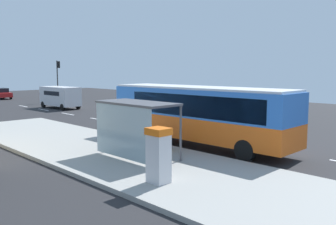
% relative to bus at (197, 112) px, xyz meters
% --- Properties ---
extents(ground_plane, '(56.00, 92.00, 0.04)m').
position_rel_bus_xyz_m(ground_plane, '(1.71, 12.57, -1.86)').
color(ground_plane, '#262628').
extents(sidewalk_platform, '(6.20, 30.00, 0.18)m').
position_rel_bus_xyz_m(sidewalk_platform, '(-4.69, 0.57, -1.75)').
color(sidewalk_platform, '#999993').
rests_on(sidewalk_platform, ground).
extents(lane_stripe_seg_1, '(0.16, 2.20, 0.01)m').
position_rel_bus_xyz_m(lane_stripe_seg_1, '(1.96, -2.43, -1.84)').
color(lane_stripe_seg_1, silver).
rests_on(lane_stripe_seg_1, ground).
extents(lane_stripe_seg_2, '(0.16, 2.20, 0.01)m').
position_rel_bus_xyz_m(lane_stripe_seg_2, '(1.96, 2.57, -1.84)').
color(lane_stripe_seg_2, silver).
rests_on(lane_stripe_seg_2, ground).
extents(lane_stripe_seg_3, '(0.16, 2.20, 0.01)m').
position_rel_bus_xyz_m(lane_stripe_seg_3, '(1.96, 7.57, -1.84)').
color(lane_stripe_seg_3, silver).
rests_on(lane_stripe_seg_3, ground).
extents(lane_stripe_seg_4, '(0.16, 2.20, 0.01)m').
position_rel_bus_xyz_m(lane_stripe_seg_4, '(1.96, 12.57, -1.84)').
color(lane_stripe_seg_4, silver).
rests_on(lane_stripe_seg_4, ground).
extents(lane_stripe_seg_5, '(0.16, 2.20, 0.01)m').
position_rel_bus_xyz_m(lane_stripe_seg_5, '(1.96, 17.57, -1.84)').
color(lane_stripe_seg_5, silver).
rests_on(lane_stripe_seg_5, ground).
extents(lane_stripe_seg_6, '(0.16, 2.20, 0.01)m').
position_rel_bus_xyz_m(lane_stripe_seg_6, '(1.96, 22.57, -1.84)').
color(lane_stripe_seg_6, silver).
rests_on(lane_stripe_seg_6, ground).
extents(lane_stripe_seg_7, '(0.16, 2.20, 0.01)m').
position_rel_bus_xyz_m(lane_stripe_seg_7, '(1.96, 27.57, -1.84)').
color(lane_stripe_seg_7, silver).
rests_on(lane_stripe_seg_7, ground).
extents(bus, '(2.68, 11.05, 3.21)m').
position_rel_bus_xyz_m(bus, '(0.00, 0.00, 0.00)').
color(bus, orange).
rests_on(bus, ground).
extents(white_van, '(2.20, 5.27, 2.30)m').
position_rel_bus_xyz_m(white_van, '(3.91, 22.63, -0.50)').
color(white_van, silver).
rests_on(white_van, ground).
extents(sedan_near, '(2.04, 4.49, 1.52)m').
position_rel_bus_xyz_m(sedan_near, '(4.02, 40.06, -1.05)').
color(sedan_near, '#A51919').
rests_on(sedan_near, ground).
extents(ticket_machine, '(0.66, 0.76, 1.94)m').
position_rel_bus_xyz_m(ticket_machine, '(-6.26, -3.63, -0.67)').
color(ticket_machine, silver).
rests_on(ticket_machine, sidewalk_platform).
extents(recycling_bin_yellow, '(0.52, 0.52, 0.95)m').
position_rel_bus_xyz_m(recycling_bin_yellow, '(-2.49, -0.15, -1.19)').
color(recycling_bin_yellow, yellow).
rests_on(recycling_bin_yellow, sidewalk_platform).
extents(recycling_bin_blue, '(0.52, 0.52, 0.95)m').
position_rel_bus_xyz_m(recycling_bin_blue, '(-2.49, 0.55, -1.19)').
color(recycling_bin_blue, blue).
rests_on(recycling_bin_blue, sidewalk_platform).
extents(traffic_light_near_side, '(0.49, 0.28, 5.24)m').
position_rel_bus_xyz_m(traffic_light_near_side, '(7.21, 29.25, 1.63)').
color(traffic_light_near_side, '#2D2D2D').
rests_on(traffic_light_near_side, ground).
extents(bus_shelter, '(1.80, 4.00, 2.50)m').
position_rel_bus_xyz_m(bus_shelter, '(-4.70, -0.21, 0.25)').
color(bus_shelter, '#4C4C51').
rests_on(bus_shelter, sidewalk_platform).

